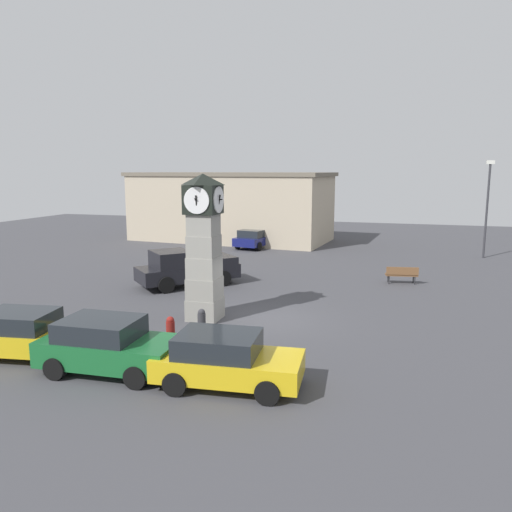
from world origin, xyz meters
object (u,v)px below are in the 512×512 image
Objects in this scene: car_navy_sedan at (25,334)px; pedestrian_near_bench at (200,237)px; bench at (402,274)px; car_by_building at (226,360)px; car_far_lot at (255,238)px; bollard_mid_row at (171,331)px; pickup_truck at (187,268)px; bollard_near_tower at (202,322)px; street_lamp_near_road at (487,202)px; car_near_tower at (108,345)px; clock_tower at (204,246)px.

pedestrian_near_bench reaches higher than car_navy_sedan.
car_navy_sedan is at bearing -128.39° from bench.
car_far_lot is at bearing 104.96° from car_by_building.
bollard_mid_row is 0.25× the size of car_navy_sedan.
bench is at bearing 58.49° from bollard_mid_row.
pickup_truck is at bearing -160.95° from bench.
street_lamp_near_road reaches higher than bollard_near_tower.
street_lamp_near_road is at bearing 40.51° from pickup_truck.
street_lamp_near_road is at bearing 61.25° from car_near_tower.
bollard_mid_row is at bearing 139.53° from car_by_building.
street_lamp_near_road reaches higher than bench.
pickup_truck is at bearing 110.80° from bollard_mid_row.
car_near_tower is at bearing -77.47° from pickup_truck.
car_far_lot is at bearing 101.56° from bollard_near_tower.
car_by_building is at bearing -107.18° from bench.
car_navy_sedan is 17.83m from bench.
car_navy_sedan is 21.44m from pedestrian_near_bench.
car_near_tower reaches higher than bench.
street_lamp_near_road is at bearing 55.54° from car_navy_sedan.
car_near_tower is 22.36m from pedestrian_near_bench.
car_by_building is 23.57m from pedestrian_near_bench.
car_by_building reaches higher than car_far_lot.
street_lamp_near_road reaches higher than pedestrian_near_bench.
bollard_mid_row is 0.24× the size of car_far_lot.
bollard_near_tower is 0.24× the size of car_far_lot.
car_near_tower is (-0.67, -5.62, -2.08)m from clock_tower.
bollard_mid_row is (-0.61, -1.19, 0.01)m from bollard_near_tower.
car_far_lot is (-6.32, 23.65, -0.02)m from car_by_building.
pedestrian_near_bench is (-7.62, 17.81, 0.46)m from bollard_near_tower.
bollard_mid_row is 13.81m from bench.
car_navy_sedan is 1.00× the size of car_near_tower.
pickup_truck is at bearing 117.97° from bollard_near_tower.
car_near_tower reaches higher than bollard_mid_row.
car_navy_sedan reaches higher than bollard_mid_row.
bollard_near_tower is at bearing -121.99° from bench.
bollard_near_tower is at bearing 37.24° from car_navy_sedan.
clock_tower reaches higher than pickup_truck.
street_lamp_near_road reaches higher than car_far_lot.
car_near_tower is 2.40× the size of pedestrian_near_bench.
car_by_building is (2.91, -5.57, -2.13)m from clock_tower.
pedestrian_near_bench is (-7.02, 19.00, 0.46)m from bollard_mid_row.
pickup_truck reaches higher than bench.
bollard_near_tower is 0.24× the size of car_navy_sedan.
pickup_truck is 2.99× the size of bench.
bench is (6.61, 10.58, 0.02)m from bollard_near_tower.
car_navy_sedan is at bearing 178.17° from car_by_building.
car_near_tower is 3.58m from car_by_building.
car_by_building is at bearing -60.75° from pickup_truck.
bench is at bearing 58.01° from bollard_near_tower.
car_far_lot is at bearing 89.11° from car_navy_sedan.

